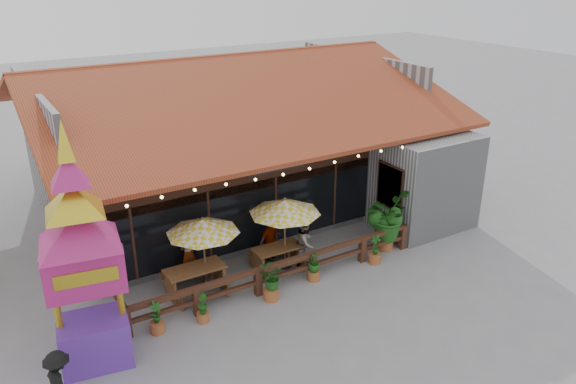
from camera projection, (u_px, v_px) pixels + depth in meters
ground at (317, 266)px, 18.76m from camera, size 100.00×100.00×0.00m
restaurant_building at (234, 150)px, 23.27m from camera, size 15.50×14.73×6.09m
patio_railing at (261, 272)px, 17.23m from camera, size 10.00×2.60×0.92m
umbrella_left at (203, 226)px, 16.80m from camera, size 2.72×2.72×2.40m
umbrella_right at (285, 207)px, 17.94m from camera, size 2.58×2.58×2.50m
picnic_table_left at (195, 276)px, 17.05m from camera, size 1.81×1.56×0.87m
picnic_table_right at (278, 254)px, 18.45m from camera, size 1.66×1.45×0.79m
thai_sign_tower at (78, 235)px, 12.94m from camera, size 2.88×2.88×6.81m
tropical_plant at (387, 217)px, 19.47m from camera, size 2.05×2.01×2.15m
diner_a at (188, 253)px, 17.79m from camera, size 0.77×0.68×1.76m
diner_b at (306, 243)px, 18.48m from camera, size 1.05×1.03×1.71m
diner_c at (270, 239)px, 18.97m from camera, size 0.93×0.55×1.49m
pedestrian at (60, 382)px, 12.43m from camera, size 0.83×1.14×1.59m
planter_a at (157, 320)px, 15.27m from camera, size 0.41×0.40×0.97m
planter_b at (203, 309)px, 15.74m from camera, size 0.36×0.36×0.87m
planter_c at (271, 281)px, 16.68m from camera, size 0.82×0.75×1.12m
planter_d at (314, 267)px, 17.79m from camera, size 0.52×0.52×0.98m
planter_e at (375, 251)px, 18.83m from camera, size 0.42×0.42×1.02m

